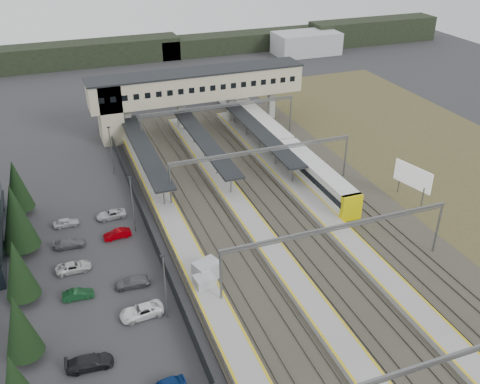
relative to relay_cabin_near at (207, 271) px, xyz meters
name	(u,v)px	position (x,y,z in m)	size (l,w,h in m)	color
ground	(216,260)	(2.16, 3.26, -1.19)	(220.00, 220.00, 0.00)	#2B2B2D
conifer_row	(18,288)	(-19.84, -0.61, 3.64)	(4.42, 49.82, 9.50)	black
car_park	(114,324)	(-11.42, -4.43, -0.59)	(10.67, 44.32, 1.29)	silver
lampposts	(146,238)	(-5.84, 4.51, 3.14)	(0.50, 53.25, 8.07)	slate
fence	(154,242)	(-4.34, 8.26, -0.19)	(0.08, 90.00, 2.00)	#26282B
relay_cabin_near	(207,271)	(0.00, 0.00, 0.00)	(3.40, 2.93, 2.39)	#AAADB0
relay_cabin_far	(205,284)	(-0.85, -1.97, -0.18)	(2.43, 2.11, 2.04)	#AAADB0
rail_corridor	(270,223)	(11.50, 8.26, -0.90)	(34.00, 90.00, 0.92)	#3D382E
canopies	(204,140)	(9.16, 30.26, 2.73)	(23.10, 30.00, 3.28)	black
footbridge	(183,90)	(9.86, 45.25, 6.74)	(40.40, 6.40, 11.20)	tan
gantries	(296,190)	(14.16, 6.26, 4.80)	(28.40, 62.28, 7.17)	slate
train	(263,128)	(22.16, 35.98, 0.95)	(3.00, 62.66, 3.77)	silver
billboard	(413,178)	(33.30, 7.23, 2.61)	(1.76, 6.32, 5.61)	slate
scrub_east	(479,182)	(47.16, 8.26, -1.16)	(34.00, 120.00, 0.06)	#494222
treeline_far	(193,47)	(25.97, 95.53, 1.76)	(170.00, 19.00, 7.00)	black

